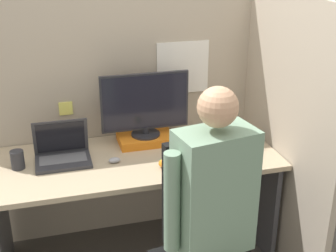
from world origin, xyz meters
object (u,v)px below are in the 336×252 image
at_px(stapler, 250,140).
at_px(carrot_toy, 165,167).
at_px(laptop, 63,154).
at_px(office_chair, 207,243).
at_px(person, 215,216).
at_px(pen_cup, 17,160).
at_px(monitor, 145,104).
at_px(paper_box, 146,139).

bearing_deg(stapler, carrot_toy, -162.28).
relative_size(laptop, stapler, 2.08).
bearing_deg(stapler, office_chair, -127.92).
bearing_deg(office_chair, person, -100.03).
height_order(laptop, pen_cup, laptop).
xyz_separation_m(person, pen_cup, (-0.85, 0.85, -0.03)).
relative_size(monitor, carrot_toy, 4.63).
distance_m(monitor, stapler, 0.68).
relative_size(person, pen_cup, 12.78).
relative_size(paper_box, pen_cup, 3.19).
relative_size(laptop, pen_cup, 2.93).
xyz_separation_m(carrot_toy, person, (0.07, -0.60, 0.05)).
height_order(laptop, stapler, laptop).
height_order(paper_box, pen_cup, pen_cup).
bearing_deg(monitor, carrot_toy, -87.23).
xyz_separation_m(paper_box, pen_cup, (-0.76, -0.15, 0.03)).
relative_size(paper_box, stapler, 2.26).
bearing_deg(office_chair, carrot_toy, 101.69).
distance_m(laptop, carrot_toy, 0.60).
distance_m(monitor, office_chair, 0.96).
bearing_deg(office_chair, monitor, 97.59).
bearing_deg(carrot_toy, laptop, 153.58).
bearing_deg(stapler, monitor, 161.69).
relative_size(laptop, carrot_toy, 2.66).
xyz_separation_m(paper_box, carrot_toy, (0.02, -0.39, -0.00)).
xyz_separation_m(monitor, carrot_toy, (0.02, -0.39, -0.23)).
height_order(monitor, carrot_toy, monitor).
height_order(carrot_toy, pen_cup, pen_cup).
bearing_deg(office_chair, paper_box, 97.62).
height_order(paper_box, monitor, monitor).
relative_size(carrot_toy, pen_cup, 1.10).
bearing_deg(carrot_toy, paper_box, 92.79).
height_order(monitor, pen_cup, monitor).
bearing_deg(laptop, stapler, -3.84).
xyz_separation_m(office_chair, pen_cup, (-0.88, 0.69, 0.23)).
height_order(carrot_toy, office_chair, office_chair).
relative_size(office_chair, pen_cup, 9.63).
bearing_deg(office_chair, stapler, 52.08).
bearing_deg(stapler, paper_box, 161.93).
bearing_deg(person, monitor, 94.94).
height_order(carrot_toy, person, person).
bearing_deg(monitor, laptop, -166.16).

